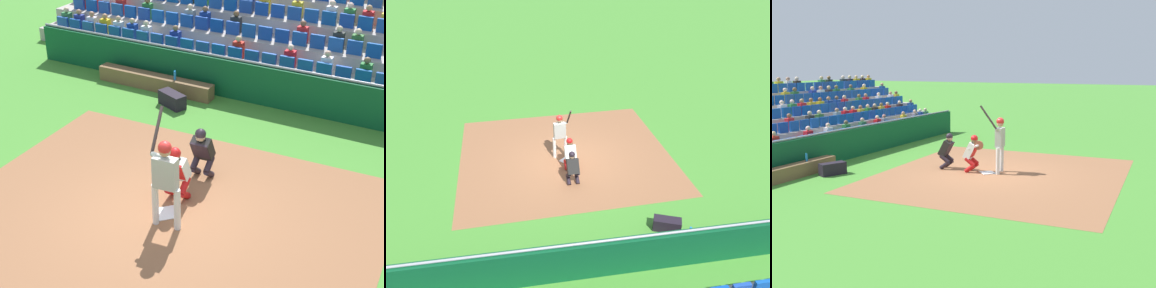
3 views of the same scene
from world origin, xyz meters
The scene contains 10 objects.
ground_plane centered at (0.00, 0.00, 0.00)m, with size 160.00×160.00×0.00m, color #42862E.
infield_dirt_patch centered at (0.00, 0.50, 0.00)m, with size 8.38×7.54×0.01m, color brown.
home_plate_marker centered at (0.00, 0.00, 0.02)m, with size 0.44×0.44×0.02m, color white.
batter_at_plate centered at (-0.20, 0.34, 1.17)m, with size 0.70×0.70×2.27m.
catcher_crouching centered at (0.07, -0.53, 0.71)m, with size 0.48×0.73×1.28m.
home_plate_umpire centered at (0.01, -1.52, 0.69)m, with size 0.48×0.50×1.27m.
dugout_wall centered at (0.00, -5.79, 0.57)m, with size 15.98×0.24×1.19m.
dugout_bench centered at (3.52, -5.24, 0.22)m, with size 3.70×0.40×0.44m, color brown.
water_bottle_on_bench centered at (2.82, -5.22, 0.57)m, with size 0.07×0.07×0.26m, color blue.
equipment_duffel_bag centered at (2.47, -4.45, 0.20)m, with size 0.83×0.36×0.40m, color black.
Camera 2 is at (-1.68, -12.73, 8.04)m, focal length 35.48 mm.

